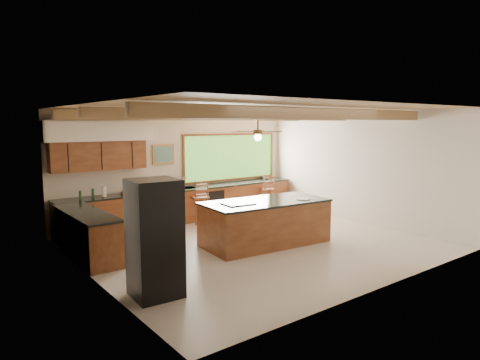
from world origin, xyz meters
TOP-DOWN VIEW (x-y plane):
  - ground at (0.00, 0.00)m, footprint 7.20×7.20m
  - room_shell at (-0.17, 0.65)m, footprint 7.27×6.54m
  - counter_run at (-0.82, 2.52)m, footprint 7.12×3.10m
  - island at (0.21, -0.12)m, footprint 2.91×1.56m
  - refrigerator at (-3.05, -1.30)m, footprint 0.76×0.74m
  - bar_stool_a at (0.10, 2.39)m, footprint 0.51×0.51m
  - bar_stool_b at (1.62, 1.55)m, footprint 0.39×0.39m
  - bar_stool_c at (2.10, 1.95)m, footprint 0.43×0.43m
  - bar_stool_d at (2.49, 2.39)m, footprint 0.53×0.53m

SIDE VIEW (x-z plane):
  - ground at x=0.00m, z-range 0.00..0.00m
  - counter_run at x=-0.82m, z-range -0.16..1.08m
  - island at x=0.21m, z-range -0.01..0.99m
  - bar_stool_b at x=1.62m, z-range 0.09..1.07m
  - bar_stool_c at x=2.10m, z-range 0.09..1.10m
  - bar_stool_a at x=0.10m, z-range 0.11..1.29m
  - bar_stool_d at x=2.49m, z-range 0.11..1.30m
  - refrigerator at x=-3.05m, z-range 0.00..1.84m
  - room_shell at x=-0.17m, z-range 0.70..3.72m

